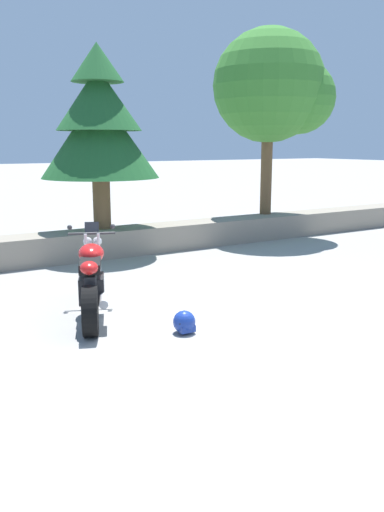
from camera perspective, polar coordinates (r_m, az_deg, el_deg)
ground_plane at (r=7.11m, az=5.01°, el=-6.84°), size 120.00×120.00×0.00m
stone_wall at (r=11.15m, az=-9.76°, el=1.35°), size 36.00×0.80×0.55m
motorcycle_red_centre at (r=7.23m, az=-10.62°, el=-2.67°), size 1.04×1.96×1.18m
rider_helmet at (r=6.59m, az=-0.80°, el=-7.08°), size 0.28×0.28×0.28m
pine_tree_far_left at (r=11.20m, az=-9.89°, el=13.83°), size 2.39×2.39×3.68m
leafy_tree_mid_left at (r=13.61m, az=8.86°, el=17.20°), size 2.83×2.69×4.44m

